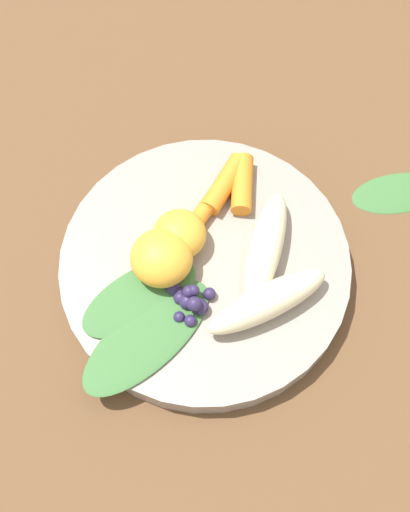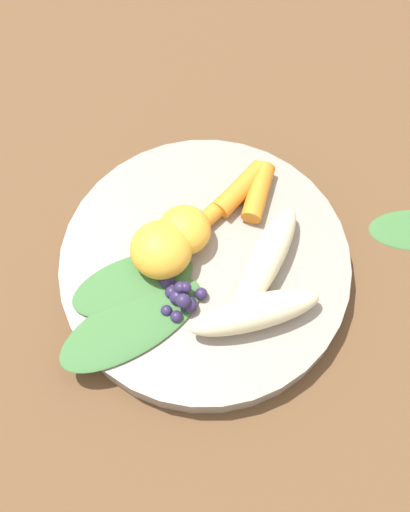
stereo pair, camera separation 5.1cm
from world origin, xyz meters
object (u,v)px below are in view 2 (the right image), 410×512
Objects in this scene: bowl at (205,267)px; banana_peeled_left at (266,259)px; banana_peeled_right at (255,313)px; orange_segment_near at (161,250)px.

banana_peeled_left is at bearing -79.42° from bowl.
banana_peeled_left and banana_peeled_right have the same top height.
orange_segment_near is at bearing 113.08° from banana_peeled_left.
bowl is at bearing 112.37° from banana_peeled_right.
orange_segment_near reaches higher than bowl.
orange_segment_near is (-0.02, 0.09, 0.01)m from banana_peeled_left.
bowl is 0.06m from banana_peeled_left.
banana_peeled_right is at bearing -108.60° from orange_segment_near.
banana_peeled_left reaches higher than bowl.
bowl is at bearing 111.44° from banana_peeled_left.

